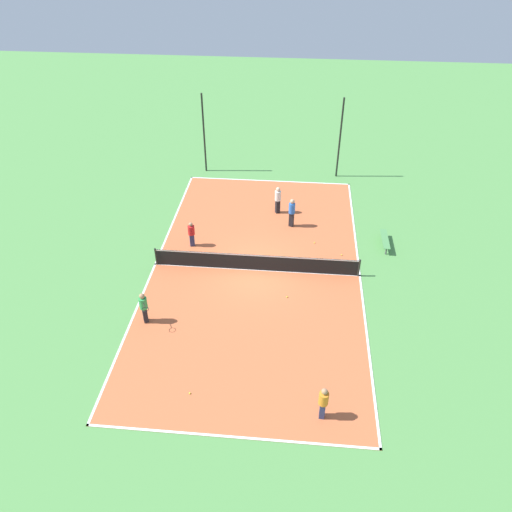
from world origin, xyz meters
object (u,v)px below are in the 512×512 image
at_px(tennis_ball_left_sideline, 190,393).
at_px(tennis_ball_midcourt, 287,297).
at_px(player_center_orange, 323,401).
at_px(fence_post_back_left, 204,134).
at_px(bench, 385,239).
at_px(fence_post_back_right, 340,139).
at_px(player_near_blue, 292,211).
at_px(tennis_net, 256,262).
at_px(player_far_green, 144,306).
at_px(player_coach_red, 191,233).
at_px(tennis_ball_near_net, 342,255).
at_px(player_far_white, 278,198).
at_px(tennis_ball_right_alley, 315,243).

distance_m(tennis_ball_left_sideline, tennis_ball_midcourt, 6.96).
height_order(tennis_ball_left_sideline, tennis_ball_midcourt, same).
height_order(player_center_orange, fence_post_back_left, fence_post_back_left).
xyz_separation_m(bench, tennis_ball_midcourt, (-5.11, -4.84, -0.34)).
bearing_deg(fence_post_back_right, player_near_blue, -113.31).
height_order(tennis_net, player_near_blue, player_near_blue).
bearing_deg(tennis_ball_midcourt, fence_post_back_left, 115.56).
height_order(bench, player_center_orange, player_center_orange).
xyz_separation_m(player_far_green, tennis_ball_midcourt, (6.27, 2.23, -0.89)).
bearing_deg(player_far_green, bench, 95.23).
relative_size(bench, player_far_green, 1.19).
relative_size(player_coach_red, tennis_ball_midcourt, 21.69).
bearing_deg(tennis_ball_left_sideline, tennis_ball_near_net, 57.06).
height_order(tennis_net, fence_post_back_right, fence_post_back_right).
height_order(player_far_green, fence_post_back_left, fence_post_back_left).
bearing_deg(player_center_orange, bench, -13.70).
bearing_deg(fence_post_back_left, tennis_net, -67.63).
relative_size(player_center_orange, fence_post_back_right, 0.29).
relative_size(tennis_ball_midcourt, fence_post_back_left, 0.01).
bearing_deg(player_near_blue, tennis_ball_midcourt, 110.23).
distance_m(bench, player_center_orange, 11.96).
xyz_separation_m(player_near_blue, tennis_ball_near_net, (2.79, -2.64, -0.98)).
height_order(player_far_white, tennis_ball_midcourt, player_far_white).
height_order(tennis_ball_near_net, fence_post_back_left, fence_post_back_left).
bearing_deg(player_coach_red, fence_post_back_right, -149.41).
bearing_deg(tennis_ball_midcourt, tennis_ball_right_alley, 74.24).
distance_m(bench, fence_post_back_right, 8.67).
relative_size(player_near_blue, tennis_ball_midcourt, 25.92).
xyz_separation_m(player_center_orange, tennis_ball_left_sideline, (-5.06, 0.56, -0.84)).
bearing_deg(tennis_net, tennis_ball_midcourt, -49.95).
bearing_deg(tennis_ball_left_sideline, player_far_green, 126.11).
bearing_deg(fence_post_back_right, player_center_orange, -93.65).
xyz_separation_m(player_coach_red, player_far_green, (-0.93, -6.07, 0.10)).
relative_size(player_center_orange, tennis_ball_right_alley, 22.77).
bearing_deg(player_coach_red, tennis_ball_right_alley, 169.65).
relative_size(player_far_white, player_far_green, 1.05).
distance_m(player_coach_red, tennis_ball_right_alley, 6.76).
distance_m(tennis_ball_near_net, fence_post_back_right, 9.57).
distance_m(player_center_orange, tennis_ball_right_alley, 11.27).
relative_size(player_far_white, fence_post_back_right, 0.32).
xyz_separation_m(tennis_net, player_center_orange, (3.23, -8.57, 0.37)).
xyz_separation_m(player_center_orange, tennis_ball_near_net, (1.20, 10.23, -0.84)).
relative_size(tennis_net, player_coach_red, 7.09).
relative_size(tennis_ball_near_net, fence_post_back_right, 0.01).
xyz_separation_m(bench, player_far_white, (-6.02, 2.89, 0.60)).
bearing_deg(player_far_green, fence_post_back_left, 152.96).
bearing_deg(player_far_white, player_center_orange, -110.25).
bearing_deg(player_far_green, player_near_blue, 117.24).
bearing_deg(player_center_orange, tennis_ball_midcourt, 16.93).
relative_size(bench, tennis_ball_right_alley, 28.21).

